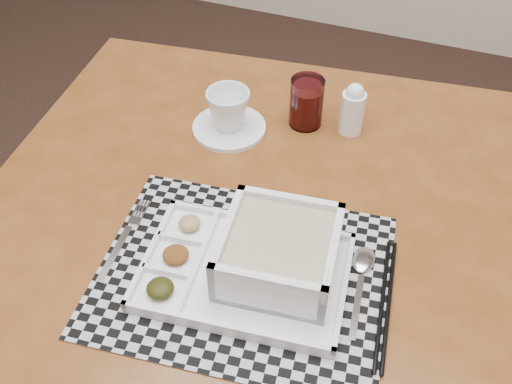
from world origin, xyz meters
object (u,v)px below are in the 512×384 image
serving_tray (267,259)px  creamer_bottle (353,109)px  juice_glass (306,104)px  dining_table (256,246)px  cup (228,109)px

serving_tray → creamer_bottle: size_ratio=3.08×
serving_tray → juice_glass: juice_glass is taller
juice_glass → creamer_bottle: (0.09, 0.01, 0.01)m
juice_glass → creamer_bottle: 0.09m
serving_tray → dining_table: bearing=119.4°
cup → creamer_bottle: (0.23, 0.09, 0.00)m
dining_table → creamer_bottle: size_ratio=10.02×
serving_tray → cup: (-0.20, 0.31, 0.01)m
serving_tray → juice_glass: (-0.06, 0.39, 0.01)m
cup → juice_glass: size_ratio=0.85×
juice_glass → dining_table: bearing=-89.9°
dining_table → serving_tray: serving_tray is taller
juice_glass → cup: bearing=-151.0°
serving_tray → creamer_bottle: bearing=85.4°
juice_glass → creamer_bottle: size_ratio=0.93×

